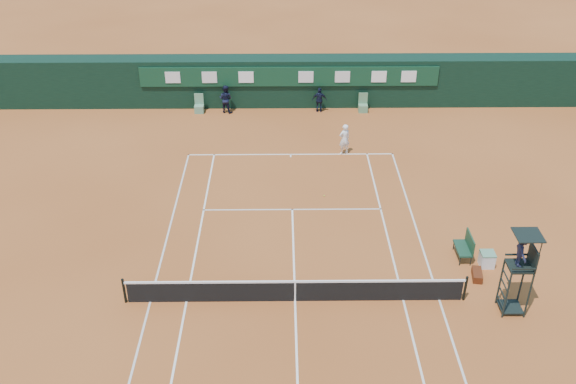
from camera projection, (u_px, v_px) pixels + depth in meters
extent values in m
plane|color=#B25C2A|center=(295.00, 301.00, 24.30)|extent=(90.00, 90.00, 0.00)
cube|color=white|center=(291.00, 154.00, 34.47)|extent=(11.05, 0.08, 0.01)
cube|color=silver|center=(439.00, 300.00, 24.35)|extent=(0.08, 23.85, 0.01)
cube|color=silver|center=(150.00, 302.00, 24.25)|extent=(0.08, 23.85, 0.01)
cube|color=silver|center=(403.00, 300.00, 24.34)|extent=(0.08, 23.85, 0.01)
cube|color=white|center=(187.00, 301.00, 24.26)|extent=(0.08, 23.85, 0.01)
cube|color=silver|center=(292.00, 209.00, 29.78)|extent=(8.31, 0.08, 0.01)
cube|color=white|center=(295.00, 301.00, 24.30)|extent=(0.08, 12.88, 0.01)
cube|color=white|center=(291.00, 156.00, 34.34)|extent=(0.08, 0.30, 0.01)
cube|color=black|center=(295.00, 292.00, 24.07)|extent=(12.60, 0.04, 0.90)
cube|color=white|center=(295.00, 282.00, 23.82)|extent=(12.80, 0.06, 0.08)
cube|color=white|center=(295.00, 291.00, 24.07)|extent=(0.06, 0.05, 0.92)
cylinder|color=black|center=(465.00, 288.00, 24.08)|extent=(0.10, 0.10, 1.10)
cylinder|color=black|center=(124.00, 291.00, 23.96)|extent=(0.10, 0.10, 1.10)
cube|color=black|center=(289.00, 81.00, 39.57)|extent=(40.00, 1.50, 3.00)
cube|color=#0F3A24|center=(289.00, 77.00, 38.56)|extent=(18.00, 0.10, 1.20)
cube|color=silver|center=(173.00, 77.00, 38.44)|extent=(0.90, 0.04, 0.70)
cube|color=white|center=(209.00, 77.00, 38.46)|extent=(0.90, 0.04, 0.70)
cube|color=white|center=(246.00, 77.00, 38.48)|extent=(0.90, 0.04, 0.70)
cube|color=white|center=(306.00, 77.00, 38.51)|extent=(0.90, 0.04, 0.70)
cube|color=silver|center=(342.00, 77.00, 38.53)|extent=(0.90, 0.04, 0.70)
cube|color=white|center=(379.00, 77.00, 38.55)|extent=(0.90, 0.04, 0.70)
cube|color=white|center=(409.00, 77.00, 38.57)|extent=(0.90, 0.04, 0.70)
cube|color=#619470|center=(199.00, 109.00, 39.06)|extent=(0.55, 0.50, 0.46)
cube|color=#5E906C|center=(199.00, 99.00, 38.96)|extent=(0.55, 0.06, 0.70)
cube|color=#5B8B62|center=(363.00, 108.00, 39.15)|extent=(0.55, 0.50, 0.46)
cube|color=#54815A|center=(363.00, 98.00, 39.05)|extent=(0.55, 0.06, 0.70)
cylinder|color=black|center=(507.00, 296.00, 23.01)|extent=(0.07, 0.07, 2.00)
cylinder|color=black|center=(500.00, 282.00, 23.69)|extent=(0.07, 0.07, 2.00)
cylinder|color=black|center=(529.00, 296.00, 23.01)|extent=(0.07, 0.07, 2.00)
cylinder|color=black|center=(522.00, 282.00, 23.70)|extent=(0.07, 0.07, 2.00)
cube|color=black|center=(520.00, 266.00, 22.81)|extent=(0.85, 0.85, 0.08)
cube|color=black|center=(533.00, 257.00, 22.61)|extent=(0.06, 0.85, 0.80)
cube|color=black|center=(525.00, 269.00, 22.35)|extent=(0.85, 0.05, 0.06)
cube|color=black|center=(517.00, 254.00, 23.07)|extent=(0.85, 0.05, 0.06)
cylinder|color=black|center=(540.00, 254.00, 22.03)|extent=(0.04, 0.04, 1.00)
cylinder|color=black|center=(532.00, 240.00, 22.72)|extent=(0.04, 0.04, 1.00)
cube|color=black|center=(528.00, 235.00, 22.11)|extent=(0.95, 0.95, 0.04)
cube|color=black|center=(510.00, 307.00, 23.79)|extent=(0.80, 0.80, 0.05)
cube|color=black|center=(500.00, 302.00, 23.66)|extent=(0.04, 0.80, 0.04)
cube|color=black|center=(502.00, 293.00, 23.45)|extent=(0.04, 0.80, 0.04)
cube|color=black|center=(504.00, 285.00, 23.25)|extent=(0.04, 0.80, 0.04)
cube|color=black|center=(506.00, 276.00, 23.04)|extent=(0.04, 0.80, 0.04)
imported|color=black|center=(522.00, 251.00, 22.46)|extent=(0.47, 0.82, 1.28)
cube|color=#173A28|center=(463.00, 248.00, 26.41)|extent=(0.55, 1.20, 0.08)
cube|color=#183D25|center=(470.00, 241.00, 26.24)|extent=(0.06, 1.20, 0.60)
cylinder|color=black|center=(460.00, 261.00, 26.07)|extent=(0.04, 0.04, 0.41)
cylinder|color=black|center=(471.00, 261.00, 26.07)|extent=(0.04, 0.04, 0.41)
cylinder|color=black|center=(454.00, 245.00, 27.01)|extent=(0.04, 0.04, 0.41)
cylinder|color=black|center=(464.00, 245.00, 27.01)|extent=(0.04, 0.04, 0.41)
cube|color=black|center=(477.00, 275.00, 25.41)|extent=(0.48, 0.87, 0.31)
cube|color=white|center=(487.00, 260.00, 26.01)|extent=(0.55, 0.55, 0.60)
cube|color=#5E8F6D|center=(488.00, 253.00, 25.84)|extent=(0.57, 0.57, 0.05)
sphere|color=#C3DE33|center=(324.00, 196.00, 30.77)|extent=(0.07, 0.07, 0.07)
imported|color=white|center=(344.00, 139.00, 34.12)|extent=(0.74, 0.64, 1.72)
imported|color=black|center=(226.00, 99.00, 38.78)|extent=(1.02, 0.92, 1.73)
imported|color=black|center=(319.00, 100.00, 38.89)|extent=(0.92, 0.43, 1.54)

